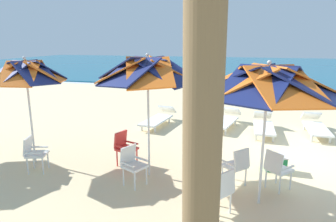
# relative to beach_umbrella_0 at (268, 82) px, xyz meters

# --- Properties ---
(ground_plane) EXTENTS (80.00, 80.00, 0.00)m
(ground_plane) POSITION_rel_beach_umbrella_0_xyz_m (1.20, 2.66, -2.38)
(ground_plane) COLOR beige
(sea) EXTENTS (80.00, 36.00, 0.10)m
(sea) POSITION_rel_beach_umbrella_0_xyz_m (1.20, 32.32, -2.33)
(sea) COLOR #19607F
(sea) RESTS_ON ground
(surf_foam) EXTENTS (80.00, 0.70, 0.01)m
(surf_foam) POSITION_rel_beach_umbrella_0_xyz_m (1.20, 14.02, -2.37)
(surf_foam) COLOR white
(surf_foam) RESTS_ON ground
(beach_umbrella_0) EXTENTS (2.61, 2.61, 2.76)m
(beach_umbrella_0) POSITION_rel_beach_umbrella_0_xyz_m (0.00, 0.00, 0.00)
(beach_umbrella_0) COLOR silver
(beach_umbrella_0) RESTS_ON ground
(plastic_chair_0) EXTENTS (0.63, 0.63, 0.87)m
(plastic_chair_0) POSITION_rel_beach_umbrella_0_xyz_m (-0.47, 0.62, -1.88)
(plastic_chair_0) COLOR white
(plastic_chair_0) RESTS_ON ground
(plastic_chair_1) EXTENTS (0.63, 0.62, 0.87)m
(plastic_chair_1) POSITION_rel_beach_umbrella_0_xyz_m (-0.71, -0.58, -1.88)
(plastic_chair_1) COLOR white
(plastic_chair_1) RESTS_ON ground
(plastic_chair_2) EXTENTS (0.63, 0.63, 0.87)m
(plastic_chair_2) POSITION_rel_beach_umbrella_0_xyz_m (0.36, 0.67, -1.88)
(plastic_chair_2) COLOR white
(plastic_chair_2) RESTS_ON ground
(beach_umbrella_1) EXTENTS (2.39, 2.39, 2.83)m
(beach_umbrella_1) POSITION_rel_beach_umbrella_0_xyz_m (-2.46, 0.64, 0.06)
(beach_umbrella_1) COLOR silver
(beach_umbrella_1) RESTS_ON ground
(plastic_chair_3) EXTENTS (0.58, 0.56, 0.87)m
(plastic_chair_3) POSITION_rel_beach_umbrella_0_xyz_m (-3.24, 1.04, -1.88)
(plastic_chair_3) COLOR red
(plastic_chair_3) RESTS_ON ground
(plastic_chair_4) EXTENTS (0.61, 0.59, 0.87)m
(plastic_chair_4) POSITION_rel_beach_umbrella_0_xyz_m (-2.66, 0.11, -1.88)
(plastic_chair_4) COLOR white
(plastic_chair_4) RESTS_ON ground
(beach_umbrella_2) EXTENTS (1.95, 1.95, 2.72)m
(beach_umbrella_2) POSITION_rel_beach_umbrella_0_xyz_m (-5.57, 0.60, -0.07)
(beach_umbrella_2) COLOR silver
(beach_umbrella_2) RESTS_ON ground
(plastic_chair_5) EXTENTS (0.58, 0.55, 0.87)m
(plastic_chair_5) POSITION_rel_beach_umbrella_0_xyz_m (-5.17, 0.11, -1.88)
(plastic_chair_5) COLOR white
(plastic_chair_5) RESTS_ON ground
(sun_lounger_0) EXTENTS (0.66, 2.15, 0.62)m
(sun_lounger_0) POSITION_rel_beach_umbrella_0_xyz_m (1.95, 5.07, -2.10)
(sun_lounger_0) COLOR white
(sun_lounger_0) RESTS_ON ground
(sun_lounger_1) EXTENTS (0.67, 2.15, 0.62)m
(sun_lounger_1) POSITION_rel_beach_umbrella_0_xyz_m (0.26, 4.72, -2.10)
(sun_lounger_1) COLOR white
(sun_lounger_1) RESTS_ON ground
(sun_lounger_2) EXTENTS (1.05, 2.23, 0.62)m
(sun_lounger_2) POSITION_rel_beach_umbrella_0_xyz_m (-1.05, 5.10, -2.10)
(sun_lounger_2) COLOR white
(sun_lounger_2) RESTS_ON ground
(sun_lounger_3) EXTENTS (0.91, 2.21, 0.62)m
(sun_lounger_3) POSITION_rel_beach_umbrella_0_xyz_m (-3.46, 4.71, -2.10)
(sun_lounger_3) COLOR white
(sun_lounger_3) RESTS_ON ground
(cooler_box) EXTENTS (0.50, 0.34, 0.40)m
(cooler_box) POSITION_rel_beach_umbrella_0_xyz_m (0.44, 1.67, -2.18)
(cooler_box) COLOR #238C4C
(cooler_box) RESTS_ON ground
(beachgoer_seated) EXTENTS (0.30, 0.93, 0.92)m
(beachgoer_seated) POSITION_rel_beach_umbrella_0_xyz_m (-1.93, 12.62, -2.09)
(beachgoer_seated) COLOR #2D4CA5
(beachgoer_seated) RESTS_ON ground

